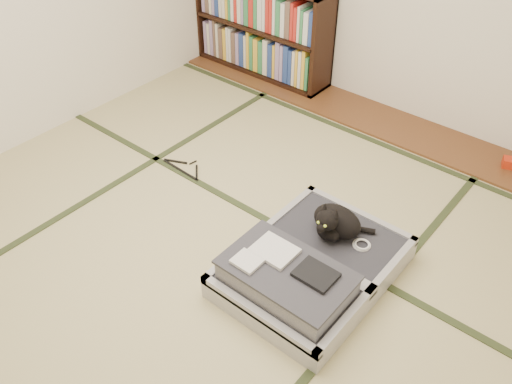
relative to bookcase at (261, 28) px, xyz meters
The scene contains 9 objects.
floor 2.49m from the bookcase, 57.69° to the right, with size 4.50×4.50×0.00m, color #CBC387.
wood_strip 1.38m from the bookcase, ahead, with size 4.00×0.50×0.02m, color brown.
room_shell 2.65m from the bookcase, 57.69° to the right, with size 4.50×4.50×4.50m.
tatami_borders 2.10m from the bookcase, 50.28° to the right, with size 4.00×4.50×0.01m.
bookcase is the anchor object (origin of this frame).
suitcase 2.76m from the bookcase, 45.01° to the right, with size 0.80×1.07×0.32m.
cat 2.54m from the bookcase, 40.69° to the right, with size 0.36×0.36×0.29m.
cable_coil 2.67m from the bookcase, 37.65° to the right, with size 0.11×0.11×0.03m.
hanger 1.78m from the bookcase, 70.77° to the right, with size 0.39×0.18×0.01m.
Camera 1 is at (1.78, -1.73, 2.46)m, focal length 38.00 mm.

